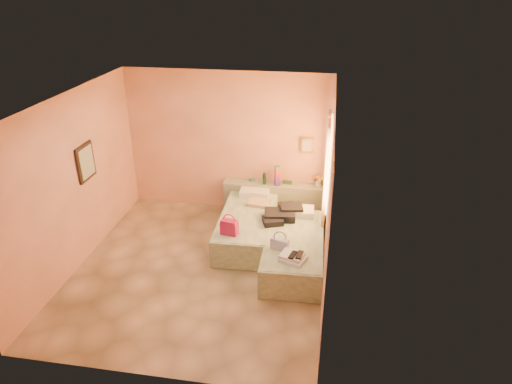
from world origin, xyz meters
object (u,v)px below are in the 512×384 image
bed_right (294,250)px  towel_stack (293,258)px  flower_vase (319,180)px  bed_left (247,226)px  magenta_handbag (229,227)px  green_book (287,182)px  water_bottle (264,179)px  headboard_ledge (275,199)px  blue_handbag (280,244)px

bed_right → towel_stack: size_ratio=5.71×
flower_vase → bed_left: bearing=-137.6°
magenta_handbag → green_book: bearing=77.4°
green_book → water_bottle: bearing=-168.0°
headboard_ledge → magenta_handbag: 1.86m
green_book → flower_vase: flower_vase is taller
green_book → blue_handbag: size_ratio=0.66×
flower_vase → green_book: bearing=178.2°
water_bottle → blue_handbag: size_ratio=0.83×
headboard_ledge → water_bottle: (-0.22, -0.04, 0.44)m
water_bottle → green_book: bearing=14.6°
water_bottle → flower_vase: (1.05, 0.10, 0.01)m
blue_handbag → bed_right: bearing=78.5°
bed_left → green_book: 1.34m
blue_handbag → towel_stack: 0.37m
green_book → flower_vase: 0.62m
flower_vase → blue_handbag: 2.19m
green_book → magenta_handbag: magenta_handbag is taller
bed_left → bed_right: bearing=-37.4°
bed_right → towel_stack: towel_stack is taller
bed_left → flower_vase: size_ratio=7.77×
flower_vase → blue_handbag: (-0.51, -2.12, -0.19)m
bed_left → flower_vase: 1.72m
green_book → towel_stack: bearing=-84.7°
blue_handbag → water_bottle: bearing=121.9°
flower_vase → magenta_handbag: 2.28m
bed_left → magenta_handbag: magenta_handbag is taller
headboard_ledge → bed_right: 1.78m
headboard_ledge → bed_left: bearing=-109.7°
towel_stack → bed_left: bearing=125.7°
magenta_handbag → water_bottle: bearing=89.5°
bed_left → bed_right: (0.90, -0.65, 0.00)m
bed_left → towel_stack: size_ratio=5.71×
headboard_ledge → water_bottle: size_ratio=8.95×
headboard_ledge → magenta_handbag: magenta_handbag is taller
towel_stack → headboard_ledge: bearing=103.5°
headboard_ledge → magenta_handbag: size_ratio=7.32×
magenta_handbag → bed_left: bearing=86.6°
headboard_ledge → flower_vase: size_ratio=7.97×
bed_right → flower_vase: bearing=78.4°
magenta_handbag → towel_stack: (1.11, -0.60, -0.08)m
magenta_handbag → towel_stack: bearing=-18.2°
bed_right → flower_vase: (0.31, 1.75, 0.53)m
green_book → magenta_handbag: 1.98m
water_bottle → towel_stack: water_bottle is taller
bed_right → water_bottle: bearing=112.6°
magenta_handbag → blue_handbag: 0.93m
headboard_ledge → bed_right: headboard_ledge is taller
magenta_handbag → towel_stack: magenta_handbag is taller
bed_right → flower_vase: 1.86m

